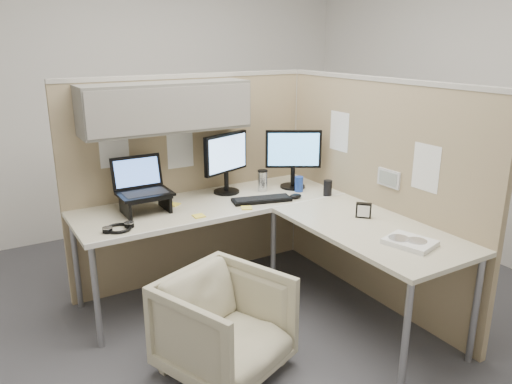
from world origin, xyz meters
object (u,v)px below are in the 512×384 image
monitor_left (226,158)px  keyboard (262,200)px  desk (268,218)px  office_chair (224,321)px

monitor_left → keyboard: size_ratio=1.08×
desk → monitor_left: bearing=93.0°
desk → monitor_left: size_ratio=4.29×
desk → monitor_left: 0.65m
office_chair → monitor_left: (0.57, 1.05, 0.68)m
office_chair → keyboard: size_ratio=1.50×
office_chair → monitor_left: 1.37m
keyboard → office_chair: bearing=-119.5°
office_chair → desk: bearing=17.5°
desk → office_chair: desk is taller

